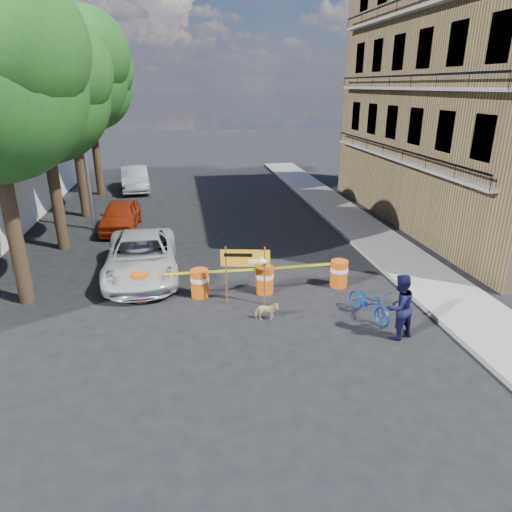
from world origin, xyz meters
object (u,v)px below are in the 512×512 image
object	(u,v)px
pedestrian	(399,307)
sedan_red	(120,215)
detour_sign	(252,263)
barrel_far_right	(339,273)
dog	(267,311)
barrel_far_left	(141,286)
sedan_silver	(135,178)
barrel_mid_right	(265,279)
barrel_mid_left	(200,283)
suv_white	(141,257)
bicycle	(370,289)

from	to	relation	value
pedestrian	sedan_red	bearing A→B (deg)	-74.95
detour_sign	pedestrian	world-z (taller)	detour_sign
barrel_far_right	detour_sign	size ratio (longest dim) A/B	0.48
barrel_far_right	dog	size ratio (longest dim) A/B	1.36
barrel_far_left	sedan_silver	bearing A→B (deg)	95.20
barrel_mid_right	sedan_silver	xyz separation A→B (m)	(-5.36, 16.43, 0.28)
barrel_mid_left	barrel_far_right	bearing A→B (deg)	0.44
detour_sign	dog	world-z (taller)	detour_sign
suv_white	bicycle	bearing A→B (deg)	-34.50
detour_sign	sedan_silver	xyz separation A→B (m)	(-4.82, 17.21, -0.62)
barrel_mid_left	barrel_mid_right	distance (m)	2.06
dog	sedan_silver	distance (m)	18.96
barrel_mid_right	bicycle	world-z (taller)	bicycle
barrel_mid_left	dog	distance (m)	2.61
barrel_far_right	pedestrian	world-z (taller)	pedestrian
barrel_far_right	pedestrian	size ratio (longest dim) A/B	0.50
dog	suv_white	bearing A→B (deg)	52.42
dog	pedestrian	bearing A→B (deg)	-105.52
dog	sedan_silver	xyz separation A→B (m)	(-5.09, 18.25, 0.47)
dog	sedan_silver	bearing A→B (deg)	24.50
detour_sign	sedan_red	size ratio (longest dim) A/B	0.48
barrel_mid_right	sedan_silver	bearing A→B (deg)	108.07
barrel_mid_left	barrel_mid_right	world-z (taller)	same
detour_sign	bicycle	bearing A→B (deg)	-11.63
barrel_mid_right	pedestrian	world-z (taller)	pedestrian
barrel_mid_left	barrel_far_right	world-z (taller)	same
bicycle	sedan_red	bearing A→B (deg)	112.28
bicycle	detour_sign	bearing A→B (deg)	140.69
sedan_red	sedan_silver	distance (m)	8.56
detour_sign	dog	distance (m)	1.54
pedestrian	suv_white	world-z (taller)	pedestrian
bicycle	sedan_red	size ratio (longest dim) A/B	0.45
pedestrian	suv_white	distance (m)	8.74
suv_white	barrel_far_right	bearing A→B (deg)	-18.93
barrel_far_right	sedan_red	distance (m)	11.02
barrel_far_left	barrel_far_right	distance (m)	6.38
barrel_far_right	suv_white	distance (m)	6.77
barrel_far_left	dog	distance (m)	4.09
barrel_mid_left	barrel_far_right	distance (m)	4.57
sedan_red	detour_sign	bearing A→B (deg)	-58.55
pedestrian	suv_white	xyz separation A→B (m)	(-6.91, 5.35, -0.17)
pedestrian	sedan_red	xyz separation A→B (m)	(-8.25, 11.15, -0.22)
barrel_far_right	barrel_mid_left	bearing A→B (deg)	-179.56
barrel_mid_left	barrel_mid_right	size ratio (longest dim) A/B	1.00
pedestrian	dog	distance (m)	3.58
pedestrian	bicycle	xyz separation A→B (m)	(-0.30, 1.15, -0.00)
barrel_mid_left	suv_white	world-z (taller)	suv_white
barrel_mid_left	pedestrian	xyz separation A→B (m)	(5.00, -3.35, 0.42)
pedestrian	sedan_silver	distance (m)	21.39
barrel_mid_right	dog	world-z (taller)	barrel_mid_right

